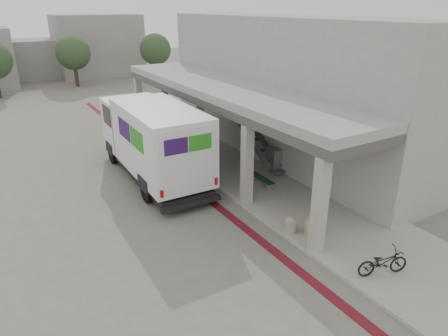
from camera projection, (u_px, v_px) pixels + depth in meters
ground at (207, 223)px, 14.78m from camera, size 120.00×120.00×0.00m
bike_lane_stripe at (205, 196)px, 16.84m from camera, size 0.35×40.00×0.01m
sidewalk at (290, 197)px, 16.68m from camera, size 4.40×28.00×0.12m
transit_building at (280, 91)px, 20.33m from camera, size 7.60×17.00×7.00m
distant_backdrop at (12, 55)px, 40.78m from camera, size 28.00×10.00×6.50m
tree_mid at (73, 53)px, 38.27m from camera, size 3.20×3.20×4.80m
tree_right at (155, 49)px, 41.31m from camera, size 3.20×3.20×4.80m
fedex_truck at (152, 139)px, 17.99m from camera, size 2.77×8.33×3.53m
bench at (261, 180)px, 17.49m from camera, size 0.37×1.60×0.37m
bollard_near at (311, 226)px, 13.73m from camera, size 0.41×0.41×0.62m
bollard_far at (290, 224)px, 13.86m from camera, size 0.41×0.41×0.61m
utility_cabinet at (274, 160)px, 18.84m from camera, size 0.55×0.71×1.14m
bicycle_black at (383, 262)px, 11.64m from camera, size 1.67×1.03×0.83m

